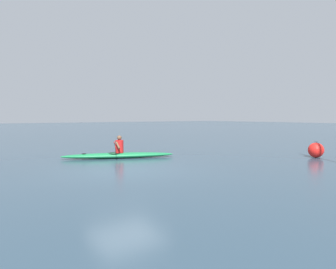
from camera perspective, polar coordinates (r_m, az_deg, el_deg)
ground_plane at (r=10.77m, az=-8.03°, el=-6.72°), size 160.00×160.00×0.00m
kayak at (r=13.77m, az=-9.47°, el=-3.96°), size 4.89×2.66×0.25m
kayaker at (r=13.72m, az=-9.38°, el=-2.07°), size 1.00×2.17×0.79m
mooring_buoy_red_near at (r=15.36m, az=26.49°, el=-2.69°), size 0.69×0.69×0.73m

